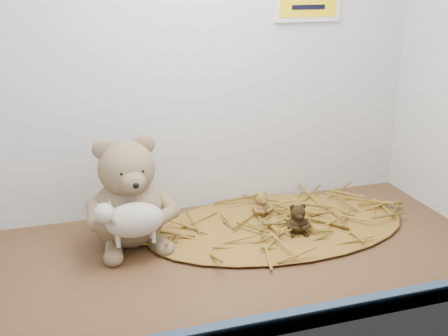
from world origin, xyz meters
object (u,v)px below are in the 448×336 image
object	(u,v)px
main_teddy	(127,191)
mini_teddy_brown	(297,218)
toy_lamb	(134,220)
mini_teddy_tan	(261,203)

from	to	relation	value
main_teddy	mini_teddy_brown	xyz separation A→B (cm)	(38.93, -8.99, -8.06)
toy_lamb	mini_teddy_tan	distance (cm)	36.57
main_teddy	toy_lamb	world-z (taller)	main_teddy
main_teddy	mini_teddy_brown	size ratio (longest dim) A/B	3.51
toy_lamb	mini_teddy_brown	world-z (taller)	toy_lamb
main_teddy	toy_lamb	size ratio (longest dim) A/B	1.57
main_teddy	mini_teddy_brown	distance (cm)	40.76
mini_teddy_brown	main_teddy	bearing A→B (deg)	175.73
toy_lamb	main_teddy	bearing A→B (deg)	90.00
main_teddy	mini_teddy_tan	distance (cm)	35.21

